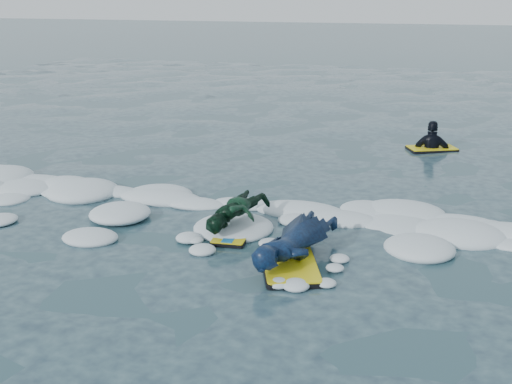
# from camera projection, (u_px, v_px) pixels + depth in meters

# --- Properties ---
(ground) EXTENTS (120.00, 120.00, 0.00)m
(ground) POSITION_uv_depth(u_px,v_px,m) (216.00, 246.00, 8.36)
(ground) COLOR #19333D
(ground) RESTS_ON ground
(foam_band) EXTENTS (12.00, 3.10, 0.30)m
(foam_band) POSITION_uv_depth(u_px,v_px,m) (240.00, 220.00, 9.30)
(foam_band) COLOR white
(foam_band) RESTS_ON ground
(prone_woman_unit) EXTENTS (1.02, 1.87, 0.46)m
(prone_woman_unit) POSITION_uv_depth(u_px,v_px,m) (294.00, 244.00, 7.80)
(prone_woman_unit) COLOR black
(prone_woman_unit) RESTS_ON ground
(prone_child_unit) EXTENTS (0.88, 1.34, 0.48)m
(prone_child_unit) POSITION_uv_depth(u_px,v_px,m) (237.00, 215.00, 8.76)
(prone_child_unit) COLOR black
(prone_child_unit) RESTS_ON ground
(waiting_rider_unit) EXTENTS (1.12, 0.91, 1.48)m
(waiting_rider_unit) POSITION_uv_depth(u_px,v_px,m) (431.00, 155.00, 13.35)
(waiting_rider_unit) COLOR black
(waiting_rider_unit) RESTS_ON ground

